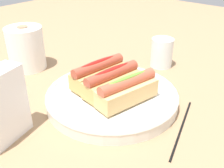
% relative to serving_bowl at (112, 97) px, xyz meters
% --- Properties ---
extents(ground_plane, '(2.40, 2.40, 0.00)m').
position_rel_serving_bowl_xyz_m(ground_plane, '(0.02, -0.02, -0.02)').
color(ground_plane, '#9E7A56').
extents(serving_bowl, '(0.32, 0.32, 0.03)m').
position_rel_serving_bowl_xyz_m(serving_bowl, '(0.00, 0.00, 0.00)').
color(serving_bowl, silver).
rests_on(serving_bowl, ground_plane).
extents(hotdog_front, '(0.16, 0.08, 0.06)m').
position_rel_serving_bowl_xyz_m(hotdog_front, '(-0.01, -0.05, 0.04)').
color(hotdog_front, '#DBB270').
rests_on(hotdog_front, serving_bowl).
extents(hotdog_back, '(0.16, 0.07, 0.06)m').
position_rel_serving_bowl_xyz_m(hotdog_back, '(-0.00, 0.00, 0.04)').
color(hotdog_back, tan).
rests_on(hotdog_back, serving_bowl).
extents(hotdog_side, '(0.15, 0.07, 0.06)m').
position_rel_serving_bowl_xyz_m(hotdog_side, '(0.01, 0.05, 0.04)').
color(hotdog_side, tan).
rests_on(hotdog_side, serving_bowl).
extents(water_glass, '(0.07, 0.07, 0.09)m').
position_rel_serving_bowl_xyz_m(water_glass, '(0.27, 0.02, 0.02)').
color(water_glass, white).
rests_on(water_glass, ground_plane).
extents(paper_towel_roll, '(0.11, 0.11, 0.13)m').
position_rel_serving_bowl_xyz_m(paper_towel_roll, '(-0.01, 0.33, 0.05)').
color(paper_towel_roll, white).
rests_on(paper_towel_roll, ground_plane).
extents(napkin_box, '(0.12, 0.07, 0.15)m').
position_rel_serving_bowl_xyz_m(napkin_box, '(-0.24, 0.08, 0.06)').
color(napkin_box, white).
rests_on(napkin_box, ground_plane).
extents(chopstick_near, '(0.21, 0.07, 0.01)m').
position_rel_serving_bowl_xyz_m(chopstick_near, '(0.02, -0.18, -0.02)').
color(chopstick_near, black).
rests_on(chopstick_near, ground_plane).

